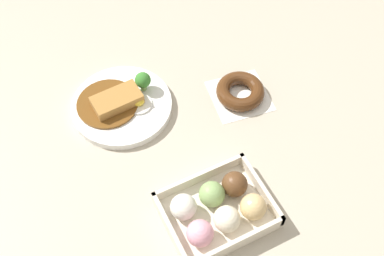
% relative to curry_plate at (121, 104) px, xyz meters
% --- Properties ---
extents(ground_plane, '(1.60, 1.60, 0.00)m').
position_rel_curry_plate_xyz_m(ground_plane, '(-0.14, 0.16, -0.02)').
color(ground_plane, '#B2A893').
extents(curry_plate, '(0.23, 0.23, 0.07)m').
position_rel_curry_plate_xyz_m(curry_plate, '(0.00, 0.00, 0.00)').
color(curry_plate, white).
rests_on(curry_plate, ground_plane).
extents(donut_box, '(0.21, 0.16, 0.06)m').
position_rel_curry_plate_xyz_m(donut_box, '(-0.07, 0.33, 0.01)').
color(donut_box, beige).
rests_on(donut_box, ground_plane).
extents(chocolate_ring_donut, '(0.15, 0.15, 0.03)m').
position_rel_curry_plate_xyz_m(chocolate_ring_donut, '(-0.26, 0.09, 0.00)').
color(chocolate_ring_donut, white).
rests_on(chocolate_ring_donut, ground_plane).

